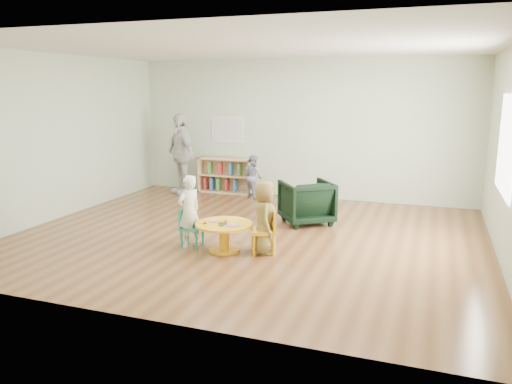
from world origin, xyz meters
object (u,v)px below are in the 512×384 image
kid_chair_left (189,226)px  toddler (253,176)px  kid_chair_right (266,229)px  activity_table (224,232)px  bookshelf (225,176)px  adult_caretaker (181,154)px  armchair (307,202)px  child_right (265,218)px  child_left (189,211)px

kid_chair_left → toddler: bearing=-178.9°
kid_chair_right → toddler: 3.54m
activity_table → kid_chair_right: 0.59m
activity_table → bookshelf: bearing=113.0°
kid_chair_left → kid_chair_right: kid_chair_right is taller
toddler → bookshelf: bearing=14.1°
kid_chair_left → adult_caretaker: 3.72m
kid_chair_left → bookshelf: bookshelf is taller
armchair → child_right: size_ratio=0.79×
activity_table → kid_chair_right: size_ratio=1.27×
child_right → activity_table: bearing=76.5°
armchair → adult_caretaker: 3.45m
bookshelf → toddler: toddler is taller
bookshelf → toddler: bearing=-20.7°
bookshelf → child_left: 3.79m
child_left → toddler: size_ratio=1.18×
armchair → bookshelf: bearing=-75.1°
armchair → toddler: (-1.52, 1.57, 0.08)m
armchair → toddler: toddler is taller
toddler → activity_table: bearing=138.2°
child_left → toddler: child_left is taller
kid_chair_right → child_right: (-0.02, -0.03, 0.17)m
bookshelf → child_right: 4.15m
child_left → adult_caretaker: 3.72m
kid_chair_right → armchair: bearing=-28.2°
toddler → kid_chair_right: bearing=147.8°
activity_table → toddler: toddler is taller
activity_table → kid_chair_right: bearing=11.1°
child_left → kid_chair_left: bearing=-125.4°
kid_chair_right → adult_caretaker: (-2.96, 3.11, 0.52)m
bookshelf → child_right: child_right is taller
kid_chair_right → adult_caretaker: size_ratio=0.37×
child_left → kid_chair_right: bearing=120.0°
armchair → child_right: 1.73m
kid_chair_left → armchair: (1.28, 1.77, 0.07)m
activity_table → adult_caretaker: bearing=126.5°
child_right → toddler: 3.56m
child_left → child_right: 1.10m
armchair → toddler: 2.19m
adult_caretaker → activity_table: bearing=-18.8°
armchair → adult_caretaker: bearing=-60.5°
kid_chair_left → child_right: 1.14m
kid_chair_right → adult_caretaker: bearing=20.1°
kid_chair_left → kid_chair_right: (1.14, 0.08, 0.04)m
kid_chair_right → adult_caretaker: adult_caretaker is taller
kid_chair_left → toddler: (-0.25, 3.33, 0.15)m
child_right → adult_caretaker: adult_caretaker is taller
kid_chair_left → child_right: child_right is taller
kid_chair_left → child_left: 0.23m
child_left → toddler: 3.38m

